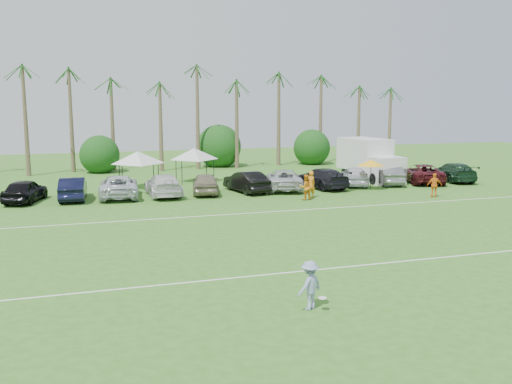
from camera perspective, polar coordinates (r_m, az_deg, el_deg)
name	(u,v)px	position (r m, az deg, el deg)	size (l,w,h in m)	color
ground	(325,287)	(21.12, 6.90, -9.37)	(120.00, 120.00, 0.00)	#376F21
field_lines	(257,237)	(28.29, 0.06, -4.54)	(80.00, 12.10, 0.01)	white
palm_tree_2	(27,73)	(56.31, -21.94, 11.00)	(2.40, 2.40, 10.90)	brown
palm_tree_3	(73,64)	(56.25, -17.84, 12.09)	(2.40, 2.40, 11.90)	brown
palm_tree_4	(119,93)	(56.33, -13.59, 9.63)	(2.40, 2.40, 8.90)	brown
palm_tree_5	(161,84)	(56.82, -9.53, 10.63)	(2.40, 2.40, 9.90)	brown
palm_tree_6	(201,75)	(57.58, -5.53, 11.54)	(2.40, 2.40, 10.90)	brown
palm_tree_7	(240,67)	(58.63, -1.64, 12.37)	(2.40, 2.40, 11.90)	brown
palm_tree_8	(286,93)	(60.14, 3.02, 9.81)	(2.40, 2.40, 8.90)	brown
palm_tree_9	(330,85)	(62.12, 7.41, 10.53)	(2.40, 2.40, 9.90)	brown
palm_tree_10	(372,78)	(64.44, 11.52, 11.14)	(2.40, 2.40, 10.90)	brown
palm_tree_11	(404,70)	(66.53, 14.61, 11.69)	(2.40, 2.40, 11.90)	brown
bush_tree_1	(99,152)	(57.41, -15.45, 3.86)	(4.00, 4.00, 4.00)	brown
bush_tree_2	(219,149)	(59.16, -3.74, 4.31)	(4.00, 4.00, 4.00)	brown
bush_tree_3	(308,147)	(62.38, 5.23, 4.53)	(4.00, 4.00, 4.00)	brown
sideline_player_a	(311,184)	(39.83, 5.48, 0.76)	(0.69, 0.45, 1.89)	orange
sideline_player_b	(305,187)	(38.94, 4.96, 0.47)	(0.85, 0.66, 1.75)	orange
sideline_player_c	(434,185)	(41.77, 17.42, 0.64)	(1.00, 0.42, 1.70)	orange
box_truck	(370,158)	(49.25, 11.32, 3.31)	(3.01, 7.00, 3.53)	silver
canopy_tent_left	(138,151)	(44.77, -11.74, 4.00)	(4.14, 4.14, 3.35)	black
canopy_tent_right	(194,148)	(47.59, -6.20, 4.39)	(4.09, 4.09, 3.32)	black
market_umbrella	(371,163)	(43.98, 11.43, 2.89)	(2.08, 2.08, 2.31)	black
frisbee_player	(310,285)	(18.65, 5.39, -9.27)	(1.19, 1.01, 1.60)	#8D99C8
parked_car_0	(25,191)	(40.99, -22.11, 0.13)	(1.84, 4.57, 1.56)	black
parked_car_1	(73,189)	(40.81, -17.84, 0.33)	(1.65, 4.73, 1.56)	black
parked_car_2	(119,186)	(40.98, -13.56, 0.55)	(2.58, 5.60, 1.56)	silver
parked_car_3	(163,185)	(40.99, -9.26, 0.68)	(2.18, 5.37, 1.56)	silver
parked_car_4	(206,183)	(41.50, -5.07, 0.87)	(1.84, 4.57, 1.56)	gray
parked_car_5	(246,182)	(42.17, -0.98, 1.03)	(1.65, 4.73, 1.56)	black
parked_car_6	(284,180)	(43.36, 2.80, 1.24)	(2.58, 5.60, 1.56)	silver
parked_car_7	(321,178)	(44.44, 6.54, 1.39)	(2.18, 5.37, 1.56)	black
parked_car_8	(354,176)	(46.12, 9.80, 1.59)	(1.84, 4.57, 1.56)	silver
parked_car_9	(389,175)	(47.50, 13.15, 1.70)	(1.65, 4.73, 1.56)	slate
parked_car_10	(422,173)	(49.03, 16.30, 1.79)	(2.58, 5.60, 1.56)	#4D121A
parked_car_11	(453,172)	(50.84, 19.13, 1.90)	(2.18, 5.37, 1.56)	#16341F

